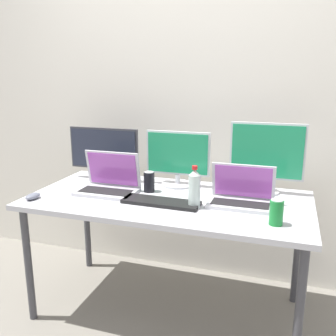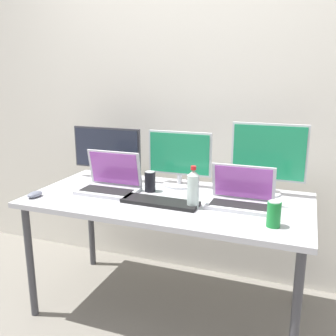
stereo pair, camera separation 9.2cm
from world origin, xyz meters
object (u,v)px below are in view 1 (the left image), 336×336
Objects in this scene: work_desk at (168,208)px; soda_can_near_keyboard at (149,182)px; monitor_center at (178,158)px; keyboard_main at (161,202)px; laptop_silver at (109,183)px; water_bottle at (194,189)px; soda_can_by_laptop at (276,212)px; monitor_left at (104,153)px; mouse_by_keyboard at (33,196)px; monitor_right at (267,156)px; laptop_secondary at (241,195)px.

soda_can_near_keyboard is (-0.15, 0.08, 0.12)m from work_desk.
keyboard_main is (0.01, -0.37, -0.17)m from monitor_center.
laptop_silver is 1.52× the size of water_bottle.
soda_can_by_laptop is (0.76, -0.30, 0.00)m from soda_can_near_keyboard.
monitor_left is 0.51m from monitor_center.
laptop_silver is at bearing 167.68° from soda_can_by_laptop.
keyboard_main is at bearing 18.33° from mouse_by_keyboard.
monitor_center reaches higher than laptop_silver.
water_bottle is at bearing 15.97° from mouse_by_keyboard.
monitor_right reaches higher than laptop_secondary.
soda_can_by_laptop is at bearing -21.32° from soda_can_near_keyboard.
water_bottle is 1.85× the size of soda_can_near_keyboard.
monitor_left is 0.44m from soda_can_near_keyboard.
work_desk is 3.30× the size of monitor_left.
monitor_right reaches higher than monitor_center.
monitor_right is 3.47× the size of soda_can_near_keyboard.
laptop_secondary reaches higher than soda_can_near_keyboard.
monitor_center is at bearing 36.51° from laptop_silver.
keyboard_main is 0.24m from soda_can_near_keyboard.
work_desk is 12.89× the size of soda_can_near_keyboard.
laptop_silver is 1.02m from soda_can_by_laptop.
laptop_secondary is at bearing -6.20° from soda_can_near_keyboard.
monitor_right is 0.72m from soda_can_near_keyboard.
monitor_center reaches higher than mouse_by_keyboard.
laptop_silver is at bearing 169.05° from water_bottle.
keyboard_main is (-0.43, -0.13, -0.04)m from laptop_secondary.
soda_can_near_keyboard is (0.23, 0.08, 0.01)m from laptop_silver.
keyboard_main is 4.31× the size of mouse_by_keyboard.
soda_can_by_laptop is (0.09, -0.50, -0.17)m from monitor_right.
monitor_left is at bearing 158.20° from soda_can_by_laptop.
monitor_left is at bearing 157.25° from soda_can_near_keyboard.
monitor_center is at bearing 55.30° from soda_can_near_keyboard.
monitor_left reaches higher than work_desk.
soda_can_by_laptop is at bearing -80.11° from monitor_right.
laptop_silver is 0.24m from soda_can_near_keyboard.
mouse_by_keyboard is at bearing -160.38° from work_desk.
soda_can_near_keyboard is (-0.57, 0.06, 0.01)m from laptop_secondary.
laptop_secondary is (-0.11, -0.26, -0.18)m from monitor_right.
soda_can_by_laptop is at bearing -37.18° from monitor_center.
mouse_by_keyboard is at bearing -170.64° from water_bottle.
monitor_right is 1.25× the size of laptop_secondary.
monitor_left is 3.90× the size of soda_can_near_keyboard.
soda_can_near_keyboard is 1.00× the size of soda_can_by_laptop.
laptop_secondary reaches higher than keyboard_main.
mouse_by_keyboard is at bearing -166.82° from keyboard_main.
work_desk is 0.27m from water_bottle.
monitor_right is 0.70m from keyboard_main.
monitor_center is at bearing 142.82° from soda_can_by_laptop.
monitor_right reaches higher than work_desk.
monitor_right is (0.55, 0.02, 0.05)m from monitor_center.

